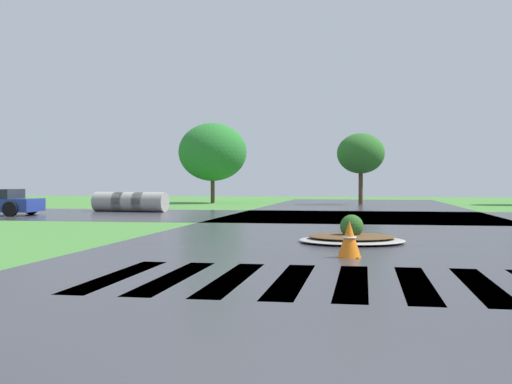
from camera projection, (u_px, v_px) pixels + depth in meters
asphalt_roadway at (356, 249)px, 13.81m from camera, size 11.48×80.00×0.01m
asphalt_cross_road at (360, 216)px, 26.81m from camera, size 90.00×10.33×0.01m
crosswalk_stripes at (352, 282)px, 9.21m from camera, size 7.65×3.48×0.01m
median_island at (352, 237)px, 15.21m from camera, size 2.55×2.35×0.68m
drainage_pipe_stack at (130, 202)px, 31.17m from camera, size 3.90×1.47×0.98m
traffic_cone at (349, 240)px, 12.20m from camera, size 0.46×0.46×0.71m
background_treeline at (414, 148)px, 41.73m from camera, size 35.20×4.99×6.01m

